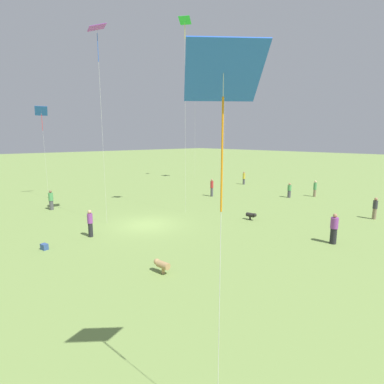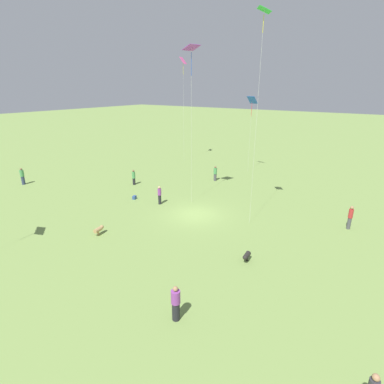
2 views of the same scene
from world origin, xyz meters
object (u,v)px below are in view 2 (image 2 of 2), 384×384
Objects in this scene: kite_4 at (263,24)px; dog_0 at (246,256)px; person_11 at (350,217)px; kite_2 at (252,102)px; dog_1 at (99,229)px; kite_5 at (183,64)px; person_3 at (134,177)px; kite_3 at (191,53)px; picnic_bag_0 at (134,197)px; person_9 at (215,173)px; person_10 at (22,176)px; person_1 at (176,303)px; person_6 at (160,195)px.

kite_4 is 17.97× the size of dog_0.
kite_2 is at bearing -140.81° from person_11.
dog_1 is at bearing 8.96° from dog_0.
dog_0 is (-18.91, 19.56, -12.68)m from kite_5.
kite_5 is (2.07, -12.33, 12.21)m from person_3.
dog_0 is at bearing 114.10° from kite_3.
person_11 is 4.13× the size of picnic_bag_0.
person_9 is at bearing 135.07° from kite_2.
kite_2 reaches higher than person_3.
person_10 is at bearing -6.67° from dog_0.
person_9 reaches higher than dog_1.
person_10 is at bearing 77.17° from person_9.
person_10 reaches higher than person_1.
person_10 is 22.80m from kite_3.
kite_2 is 20.43× the size of picnic_bag_0.
kite_2 reaches higher than dog_1.
person_9 is 17.64m from kite_4.
kite_5 is (16.80, -14.37, -1.01)m from kite_4.
dog_0 is (-10.71, 4.38, -0.50)m from person_6.
person_10 is 32.66m from person_11.
person_9 is at bearing -33.01° from person_1.
kite_3 is at bearing -15.05° from person_10.
person_3 is at bearing 70.74° from person_6.
picnic_bag_0 is at bearing 109.65° from person_9.
dog_1 is (-16.60, 3.13, -0.52)m from person_10.
kite_4 is at bearing -73.81° from dog_0.
kite_3 is at bearing -39.87° from person_6.
kite_3 reaches higher than person_6.
person_10 is at bearing 109.89° from kite_4.
dog_0 is at bearing -64.13° from person_1.
dog_1 is at bearing -172.38° from person_6.
person_10 is 2.24× the size of dog_0.
kite_3 is at bearing -153.47° from picnic_bag_0.
person_3 is 18.34m from dog_0.
person_10 reaches higher than person_3.
kite_4 is 14.79m from dog_0.
kite_5 is at bearing 45.62° from person_3.
kite_2 reaches higher than person_9.
dog_0 is (-2.11, 5.19, -13.69)m from kite_4.
person_1 is at bearing -131.21° from person_6.
person_1 is 1.07× the size of person_3.
picnic_bag_0 is (18.11, 4.62, -0.79)m from person_11.
person_3 is 12.33m from person_10.
kite_4 reaches higher than dog_1.
person_6 is at bearing 15.56° from kite_3.
kite_2 is at bearing 33.80° from kite_4.
person_3 is 0.91× the size of person_11.
dog_1 reaches higher than picnic_bag_0.
picnic_bag_0 is (11.46, 1.21, -13.91)m from kite_4.
dog_1 is at bearing 114.70° from picnic_bag_0.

